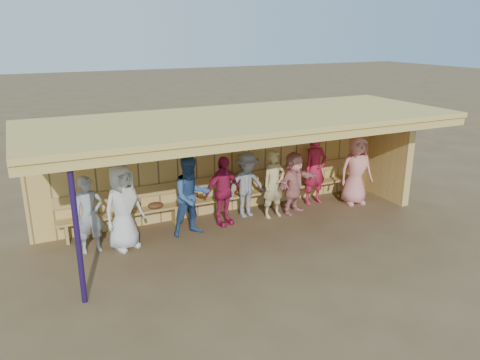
{
  "coord_description": "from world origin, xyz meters",
  "views": [
    {
      "loc": [
        -4.18,
        -8.38,
        4.14
      ],
      "look_at": [
        0.0,
        0.35,
        1.05
      ],
      "focal_mm": 35.0,
      "sensor_mm": 36.0,
      "label": 1
    }
  ],
  "objects_px": {
    "player_a": "(89,215)",
    "player_b": "(123,207)",
    "player_c": "(191,196)",
    "player_extra": "(274,184)",
    "player_f": "(294,183)",
    "player_g": "(315,169)",
    "player_h": "(356,170)",
    "bench": "(226,192)",
    "player_e": "(247,185)",
    "player_d": "(223,191)"
  },
  "relations": [
    {
      "from": "player_a",
      "to": "player_b",
      "type": "height_order",
      "value": "player_b"
    },
    {
      "from": "player_extra",
      "to": "player_e",
      "type": "bearing_deg",
      "value": 145.62
    },
    {
      "from": "player_extra",
      "to": "player_g",
      "type": "bearing_deg",
      "value": 7.78
    },
    {
      "from": "player_b",
      "to": "player_f",
      "type": "distance_m",
      "value": 4.03
    },
    {
      "from": "player_f",
      "to": "player_b",
      "type": "bearing_deg",
      "value": 159.43
    },
    {
      "from": "player_b",
      "to": "player_g",
      "type": "bearing_deg",
      "value": -17.31
    },
    {
      "from": "player_g",
      "to": "player_c",
      "type": "bearing_deg",
      "value": -175.41
    },
    {
      "from": "player_h",
      "to": "player_g",
      "type": "bearing_deg",
      "value": 163.44
    },
    {
      "from": "player_f",
      "to": "player_extra",
      "type": "distance_m",
      "value": 0.55
    },
    {
      "from": "player_f",
      "to": "bench",
      "type": "bearing_deg",
      "value": 133.24
    },
    {
      "from": "player_a",
      "to": "player_d",
      "type": "xyz_separation_m",
      "value": [
        2.87,
        0.11,
        0.02
      ]
    },
    {
      "from": "player_c",
      "to": "player_f",
      "type": "relative_size",
      "value": 1.16
    },
    {
      "from": "player_e",
      "to": "player_c",
      "type": "bearing_deg",
      "value": -170.26
    },
    {
      "from": "player_a",
      "to": "player_f",
      "type": "distance_m",
      "value": 4.66
    },
    {
      "from": "player_a",
      "to": "player_d",
      "type": "relative_size",
      "value": 0.98
    },
    {
      "from": "player_f",
      "to": "player_g",
      "type": "bearing_deg",
      "value": -0.98
    },
    {
      "from": "player_b",
      "to": "player_d",
      "type": "distance_m",
      "value": 2.25
    },
    {
      "from": "player_d",
      "to": "player_f",
      "type": "xyz_separation_m",
      "value": [
        1.79,
        -0.06,
        -0.04
      ]
    },
    {
      "from": "player_c",
      "to": "player_f",
      "type": "xyz_separation_m",
      "value": [
        2.6,
        0.15,
        -0.12
      ]
    },
    {
      "from": "player_g",
      "to": "player_extra",
      "type": "relative_size",
      "value": 1.11
    },
    {
      "from": "player_g",
      "to": "player_a",
      "type": "bearing_deg",
      "value": -179.34
    },
    {
      "from": "player_b",
      "to": "player_f",
      "type": "height_order",
      "value": "player_b"
    },
    {
      "from": "player_h",
      "to": "bench",
      "type": "height_order",
      "value": "player_h"
    },
    {
      "from": "player_a",
      "to": "bench",
      "type": "relative_size",
      "value": 0.2
    },
    {
      "from": "player_extra",
      "to": "player_d",
      "type": "bearing_deg",
      "value": 170.16
    },
    {
      "from": "player_f",
      "to": "player_d",
      "type": "bearing_deg",
      "value": 154.9
    },
    {
      "from": "player_b",
      "to": "player_extra",
      "type": "relative_size",
      "value": 1.08
    },
    {
      "from": "player_b",
      "to": "player_c",
      "type": "bearing_deg",
      "value": -21.84
    },
    {
      "from": "player_e",
      "to": "player_h",
      "type": "relative_size",
      "value": 0.89
    },
    {
      "from": "player_b",
      "to": "player_c",
      "type": "height_order",
      "value": "player_b"
    },
    {
      "from": "player_b",
      "to": "bench",
      "type": "relative_size",
      "value": 0.23
    },
    {
      "from": "player_g",
      "to": "player_h",
      "type": "bearing_deg",
      "value": -29.88
    },
    {
      "from": "player_g",
      "to": "player_e",
      "type": "bearing_deg",
      "value": 178.27
    },
    {
      "from": "player_a",
      "to": "bench",
      "type": "height_order",
      "value": "player_a"
    },
    {
      "from": "player_a",
      "to": "player_c",
      "type": "distance_m",
      "value": 2.06
    },
    {
      "from": "player_c",
      "to": "bench",
      "type": "relative_size",
      "value": 0.23
    },
    {
      "from": "player_b",
      "to": "bench",
      "type": "xyz_separation_m",
      "value": [
        2.56,
        0.83,
        -0.33
      ]
    },
    {
      "from": "player_a",
      "to": "player_h",
      "type": "bearing_deg",
      "value": -3.44
    },
    {
      "from": "player_a",
      "to": "player_c",
      "type": "bearing_deg",
      "value": -5.42
    },
    {
      "from": "player_f",
      "to": "player_extra",
      "type": "xyz_separation_m",
      "value": [
        -0.55,
        -0.01,
        0.05
      ]
    },
    {
      "from": "player_a",
      "to": "player_b",
      "type": "relative_size",
      "value": 0.89
    },
    {
      "from": "player_h",
      "to": "bench",
      "type": "relative_size",
      "value": 0.23
    },
    {
      "from": "player_h",
      "to": "bench",
      "type": "bearing_deg",
      "value": 176.53
    },
    {
      "from": "bench",
      "to": "player_a",
      "type": "bearing_deg",
      "value": -167.71
    },
    {
      "from": "player_e",
      "to": "player_g",
      "type": "distance_m",
      "value": 1.92
    },
    {
      "from": "player_a",
      "to": "bench",
      "type": "xyz_separation_m",
      "value": [
        3.19,
        0.7,
        -0.24
      ]
    },
    {
      "from": "player_e",
      "to": "bench",
      "type": "height_order",
      "value": "player_e"
    },
    {
      "from": "player_d",
      "to": "bench",
      "type": "height_order",
      "value": "player_d"
    },
    {
      "from": "player_extra",
      "to": "player_f",
      "type": "bearing_deg",
      "value": -5.03
    },
    {
      "from": "player_h",
      "to": "player_extra",
      "type": "relative_size",
      "value": 1.08
    }
  ]
}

